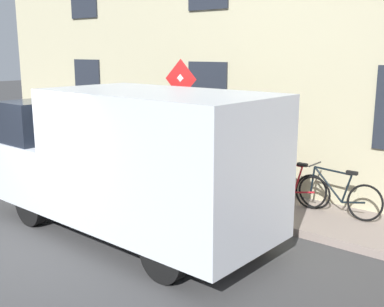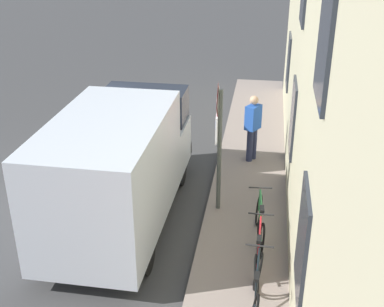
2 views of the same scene
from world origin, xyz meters
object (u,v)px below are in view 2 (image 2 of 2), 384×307
Objects in this scene: sign_post_stacked at (218,130)px; pedestrian at (253,126)px; bicycle_green at (260,223)px; bicycle_black at (256,290)px; delivery_van at (119,164)px; bicycle_red at (258,253)px.

pedestrian is (0.63, 2.51, -0.88)m from sign_post_stacked.
bicycle_green is at bearing 125.65° from pedestrian.
bicycle_black is at bearing -72.20° from sign_post_stacked.
sign_post_stacked reaches higher than delivery_van.
sign_post_stacked is 1.56× the size of pedestrian.
bicycle_green is (-0.00, 1.94, 0.00)m from bicycle_black.
bicycle_green is at bearing -98.21° from delivery_van.
bicycle_black is 1.00× the size of bicycle_red.
bicycle_green is at bearing 1.48° from bicycle_black.
bicycle_green is at bearing 0.91° from bicycle_red.
bicycle_red is at bearing -115.65° from delivery_van.
sign_post_stacked is 1.57× the size of bicycle_black.
sign_post_stacked is at bearing 26.37° from bicycle_red.
bicycle_green is (-0.00, 0.97, 0.00)m from bicycle_red.
bicycle_black is at bearing 175.93° from bicycle_green.
delivery_van is 3.13× the size of bicycle_red.
sign_post_stacked reaches higher than bicycle_black.
sign_post_stacked is 2.09m from delivery_van.
sign_post_stacked is 2.64m from bicycle_red.
bicycle_red is at bearing -64.50° from sign_post_stacked.
bicycle_black and bicycle_green have the same top height.
delivery_van reaches higher than pedestrian.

